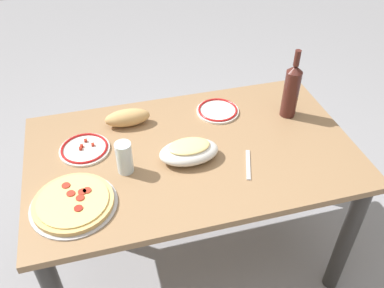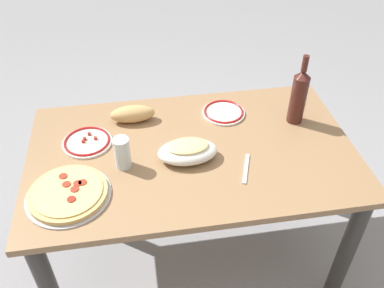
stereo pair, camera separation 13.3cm
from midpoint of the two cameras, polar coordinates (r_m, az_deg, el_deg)
ground_plane at (r=2.24m, az=1.75°, el=-14.91°), size 8.00×8.00×0.00m
dining_table at (r=1.79m, az=2.13°, el=-3.79°), size 1.34×0.80×0.72m
pepperoni_pizza at (r=1.55m, az=-14.42°, el=-6.73°), size 0.31×0.31×0.03m
baked_pasta_dish at (r=1.64m, az=1.70°, el=-0.98°), size 0.24×0.15×0.08m
wine_bottle at (r=1.86m, az=16.54°, el=6.36°), size 0.07×0.07×0.32m
water_glass at (r=1.60m, az=-7.29°, el=-1.31°), size 0.06×0.06×0.13m
side_plate_near at (r=1.91m, az=6.39°, el=4.33°), size 0.20×0.20×0.02m
side_plate_far at (r=1.77m, az=-12.22°, el=0.24°), size 0.21×0.21×0.02m
bread_loaf at (r=1.85m, az=-6.18°, el=4.09°), size 0.20×0.08×0.08m
fork_right at (r=1.64m, az=9.78°, el=-3.43°), size 0.07×0.17×0.00m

